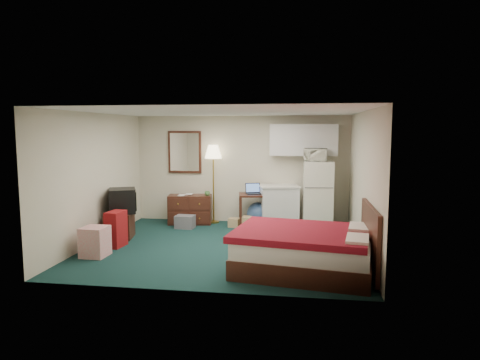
% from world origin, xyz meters
% --- Properties ---
extents(floor, '(5.00, 4.50, 0.01)m').
position_xyz_m(floor, '(0.00, 0.00, 0.00)').
color(floor, '#0B2F2F').
rests_on(floor, ground).
extents(ceiling, '(5.00, 4.50, 0.01)m').
position_xyz_m(ceiling, '(0.00, 0.00, 2.50)').
color(ceiling, beige).
rests_on(ceiling, walls).
extents(walls, '(5.01, 4.51, 2.50)m').
position_xyz_m(walls, '(0.00, 0.00, 1.25)').
color(walls, beige).
rests_on(walls, floor).
extents(mirror, '(0.80, 0.06, 1.00)m').
position_xyz_m(mirror, '(-1.35, 2.22, 1.65)').
color(mirror, white).
rests_on(mirror, walls).
extents(upper_cabinets, '(1.50, 0.35, 0.70)m').
position_xyz_m(upper_cabinets, '(1.45, 2.08, 1.95)').
color(upper_cabinets, silver).
rests_on(upper_cabinets, walls).
extents(headboard, '(0.06, 1.56, 1.00)m').
position_xyz_m(headboard, '(2.46, -1.19, 0.55)').
color(headboard, '#3B2114').
rests_on(headboard, walls).
extents(dresser, '(1.04, 0.59, 0.67)m').
position_xyz_m(dresser, '(-1.14, 1.84, 0.34)').
color(dresser, '#3B2114').
rests_on(dresser, floor).
extents(floor_lamp, '(0.49, 0.49, 1.83)m').
position_xyz_m(floor_lamp, '(-0.62, 2.05, 0.91)').
color(floor_lamp, '#B4902E').
rests_on(floor_lamp, floor).
extents(desk, '(0.68, 0.68, 0.74)m').
position_xyz_m(desk, '(0.33, 1.78, 0.37)').
color(desk, '#3B2114').
rests_on(desk, floor).
extents(exercise_ball, '(0.60, 0.60, 0.54)m').
position_xyz_m(exercise_ball, '(0.46, 1.86, 0.27)').
color(exercise_ball, '#315081').
rests_on(exercise_ball, floor).
extents(kitchen_counter, '(0.95, 0.81, 0.90)m').
position_xyz_m(kitchen_counter, '(0.91, 1.91, 0.45)').
color(kitchen_counter, silver).
rests_on(kitchen_counter, floor).
extents(fridge, '(0.63, 0.63, 1.51)m').
position_xyz_m(fridge, '(1.78, 1.64, 0.75)').
color(fridge, white).
rests_on(fridge, floor).
extents(bed, '(2.22, 1.85, 0.64)m').
position_xyz_m(bed, '(1.48, -1.19, 0.32)').
color(bed, '#5C0A17').
rests_on(bed, floor).
extents(tv_stand, '(0.61, 0.65, 0.52)m').
position_xyz_m(tv_stand, '(-2.21, 0.34, 0.26)').
color(tv_stand, '#3B2114').
rests_on(tv_stand, floor).
extents(suitcase, '(0.30, 0.44, 0.67)m').
position_xyz_m(suitcase, '(-1.99, -0.28, 0.33)').
color(suitcase, maroon).
rests_on(suitcase, floor).
extents(retail_box, '(0.43, 0.43, 0.52)m').
position_xyz_m(retail_box, '(-2.09, -0.92, 0.26)').
color(retail_box, beige).
rests_on(retail_box, floor).
extents(file_bin, '(0.43, 0.33, 0.29)m').
position_xyz_m(file_bin, '(-1.13, 1.38, 0.14)').
color(file_bin, slate).
rests_on(file_bin, floor).
extents(cardboard_box_a, '(0.27, 0.24, 0.20)m').
position_xyz_m(cardboard_box_a, '(-0.06, 1.64, 0.10)').
color(cardboard_box_a, '#A48557').
rests_on(cardboard_box_a, floor).
extents(cardboard_box_b, '(0.24, 0.28, 0.26)m').
position_xyz_m(cardboard_box_b, '(0.24, 1.58, 0.13)').
color(cardboard_box_b, '#A48557').
rests_on(cardboard_box_b, floor).
extents(laptop, '(0.41, 0.37, 0.23)m').
position_xyz_m(laptop, '(0.37, 1.75, 0.86)').
color(laptop, black).
rests_on(laptop, desk).
extents(crt_tv, '(0.70, 0.72, 0.48)m').
position_xyz_m(crt_tv, '(-2.15, 0.40, 0.76)').
color(crt_tv, black).
rests_on(crt_tv, tv_stand).
extents(microwave, '(0.51, 0.31, 0.34)m').
position_xyz_m(microwave, '(1.71, 1.67, 1.67)').
color(microwave, white).
rests_on(microwave, fridge).
extents(book_a, '(0.16, 0.03, 0.22)m').
position_xyz_m(book_a, '(-1.38, 1.73, 0.78)').
color(book_a, '#A48557').
rests_on(book_a, dresser).
extents(book_b, '(0.16, 0.03, 0.21)m').
position_xyz_m(book_b, '(-1.25, 1.90, 0.78)').
color(book_b, '#A48557').
rests_on(book_b, dresser).
extents(mug, '(0.14, 0.12, 0.13)m').
position_xyz_m(mug, '(-0.72, 1.82, 0.73)').
color(mug, '#4F8643').
rests_on(mug, dresser).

